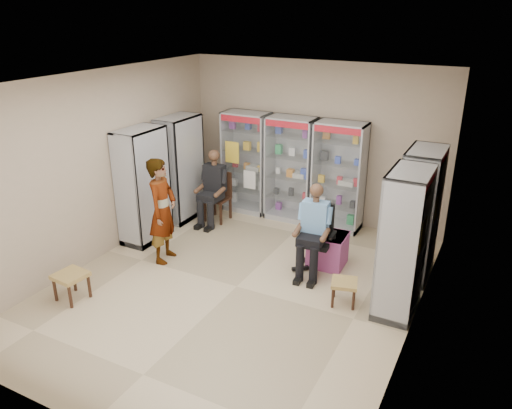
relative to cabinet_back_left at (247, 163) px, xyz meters
The scene contains 18 objects.
floor 3.18m from the cabinet_back_left, 64.54° to the right, with size 6.00×6.00×0.00m, color #C5AF88.
room_shell 3.18m from the cabinet_back_left, 64.54° to the right, with size 5.02×6.02×3.01m.
cabinet_back_left is the anchor object (origin of this frame).
cabinet_back_mid 0.95m from the cabinet_back_left, ahead, with size 0.90×0.50×2.00m, color silver.
cabinet_back_right 1.90m from the cabinet_back_left, ahead, with size 0.90×0.50×2.00m, color #BBBDC3.
cabinet_right_far 3.71m from the cabinet_back_left, 17.75° to the right, with size 0.50×0.90×2.00m, color #9EA1A5.
cabinet_right_near 4.18m from the cabinet_back_left, 32.28° to the right, with size 0.50×0.90×2.00m, color #9FA2A6.
cabinet_left_far 1.32m from the cabinet_back_left, 135.00° to the right, with size 0.50×0.90×2.00m, color #B9BDC1.
cabinet_left_near 2.23m from the cabinet_back_left, 114.61° to the right, with size 0.50×0.90×2.00m, color #9DA0A4.
wooden_chair 0.94m from the cabinet_back_left, 108.90° to the right, with size 0.42×0.42×0.94m, color black.
seated_customer 0.88m from the cabinet_back_left, 107.77° to the right, with size 0.44×0.60×1.34m, color black, non-canonical shape.
office_chair 2.77m from the cabinet_back_left, 38.61° to the right, with size 0.59×0.59×1.07m, color black.
seated_shopkeeper 2.78m from the cabinet_back_left, 39.42° to the right, with size 0.45×0.62×1.37m, color #6EA2DA, non-canonical shape.
pink_trunk 2.79m from the cabinet_back_left, 32.97° to the right, with size 0.56×0.53×0.53m, color #A04080.
tea_glass 2.71m from the cabinet_back_left, 33.68° to the right, with size 0.07×0.07×0.11m, color #572507.
woven_stool_a 3.83m from the cabinet_back_left, 40.47° to the right, with size 0.35×0.35×0.35m, color #AC9148.
woven_stool_b 4.21m from the cabinet_back_left, 98.35° to the right, with size 0.41×0.41×0.41m, color #9E6742.
standing_man 2.52m from the cabinet_back_left, 93.76° to the right, with size 0.63×0.41×1.72m, color gray.
Camera 1 is at (3.22, -5.58, 3.89)m, focal length 35.00 mm.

